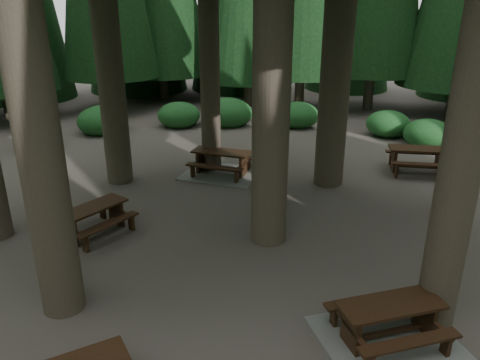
# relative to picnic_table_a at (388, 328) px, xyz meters

# --- Properties ---
(ground) EXTENTS (80.00, 80.00, 0.00)m
(ground) POSITION_rel_picnic_table_a_xyz_m (-3.08, 3.17, -0.25)
(ground) COLOR #554B45
(ground) RESTS_ON ground
(picnic_table_a) EXTENTS (2.79, 2.59, 0.76)m
(picnic_table_a) POSITION_rel_picnic_table_a_xyz_m (0.00, 0.00, 0.00)
(picnic_table_a) COLOR gray
(picnic_table_a) RESTS_ON ground
(picnic_table_b) EXTENTS (2.03, 2.16, 0.74)m
(picnic_table_b) POSITION_rel_picnic_table_a_xyz_m (-6.55, 3.07, 0.23)
(picnic_table_b) COLOR black
(picnic_table_b) RESTS_ON ground
(picnic_table_c) EXTENTS (2.75, 2.42, 0.82)m
(picnic_table_c) POSITION_rel_picnic_table_a_xyz_m (-4.15, 7.65, 0.03)
(picnic_table_c) COLOR gray
(picnic_table_c) RESTS_ON ground
(picnic_table_d) EXTENTS (1.95, 1.59, 0.83)m
(picnic_table_d) POSITION_rel_picnic_table_a_xyz_m (2.33, 8.77, 0.30)
(picnic_table_d) COLOR black
(picnic_table_d) RESTS_ON ground
(shrub_ring) EXTENTS (23.86, 24.64, 1.49)m
(shrub_ring) POSITION_rel_picnic_table_a_xyz_m (-2.37, 3.92, 0.15)
(shrub_ring) COLOR #1E5923
(shrub_ring) RESTS_ON ground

